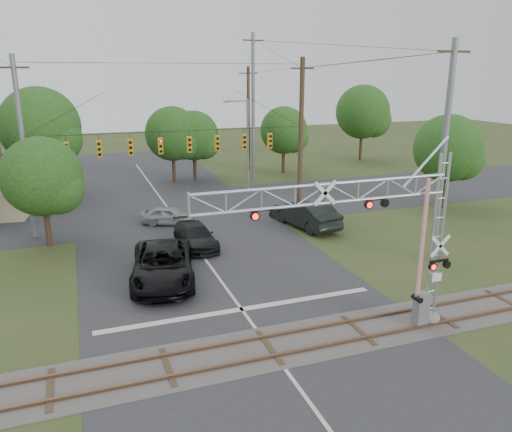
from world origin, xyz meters
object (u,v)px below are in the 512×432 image
object	(u,v)px
traffic_signal_span	(187,143)
streetlight	(246,141)
crossing_gantry	(372,230)
pickup_black	(163,265)
sedan_silver	(169,215)
car_dark	(196,236)

from	to	relation	value
traffic_signal_span	streetlight	bearing A→B (deg)	47.14
crossing_gantry	pickup_black	size ratio (longest dim) A/B	1.64
pickup_black	sedan_silver	xyz separation A→B (m)	(2.13, 9.96, -0.27)
crossing_gantry	sedan_silver	xyz separation A→B (m)	(-4.77, 18.26, -3.89)
traffic_signal_span	crossing_gantry	bearing A→B (deg)	-79.97
traffic_signal_span	streetlight	distance (m)	9.99
sedan_silver	streetlight	xyz separation A→B (m)	(8.27, 7.38, 3.97)
sedan_silver	traffic_signal_span	bearing A→B (deg)	-61.46
pickup_black	streetlight	distance (m)	20.56
traffic_signal_span	streetlight	world-z (taller)	traffic_signal_span
car_dark	sedan_silver	size ratio (longest dim) A/B	1.26
streetlight	crossing_gantry	bearing A→B (deg)	-97.79
traffic_signal_span	sedan_silver	distance (m)	5.29
traffic_signal_span	sedan_silver	bearing A→B (deg)	-176.30
streetlight	pickup_black	bearing A→B (deg)	-120.95
traffic_signal_span	sedan_silver	size ratio (longest dim) A/B	5.01
crossing_gantry	traffic_signal_span	bearing A→B (deg)	100.03
traffic_signal_span	car_dark	world-z (taller)	traffic_signal_span
pickup_black	car_dark	distance (m)	5.47
crossing_gantry	pickup_black	world-z (taller)	crossing_gantry
crossing_gantry	streetlight	xyz separation A→B (m)	(3.51, 25.64, 0.07)
pickup_black	crossing_gantry	bearing A→B (deg)	-40.26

